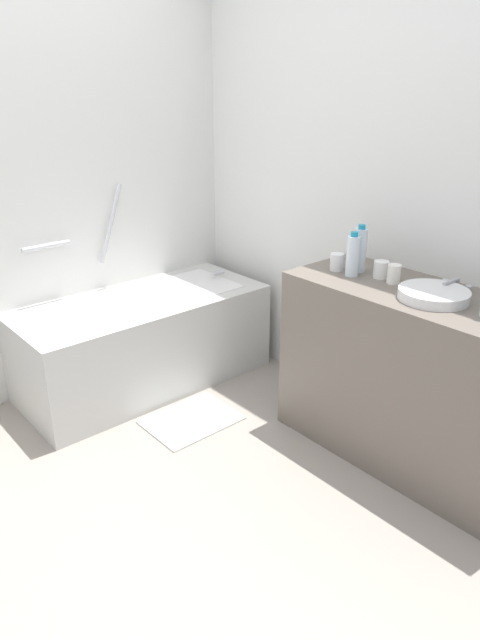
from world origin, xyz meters
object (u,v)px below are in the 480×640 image
object	(u,v)px
bathtub	(144,338)
sink_faucet	(455,285)
water_bottle_2	(353,255)
sink_basin	(434,295)
water_bottle_1	(360,250)
drinking_glass_0	(394,274)
drinking_glass_1	(337,262)
drinking_glass_2	(381,270)
bath_mat	(191,420)

from	to	relation	value
bathtub	sink_faucet	distance (m)	1.89
sink_faucet	water_bottle_2	world-z (taller)	water_bottle_2
sink_basin	water_bottle_2	world-z (taller)	water_bottle_2
water_bottle_1	drinking_glass_0	bearing A→B (deg)	-95.39
drinking_glass_1	sink_faucet	bearing A→B (deg)	-72.31
sink_faucet	drinking_glass_1	xyz separation A→B (m)	(-0.18, 0.57, 0.01)
sink_faucet	sink_basin	bearing A→B (deg)	180.00
sink_faucet	drinking_glass_2	xyz separation A→B (m)	(-0.11, 0.34, 0.01)
water_bottle_1	drinking_glass_1	bearing A→B (deg)	128.93
bath_mat	sink_faucet	bearing A→B (deg)	-52.96
water_bottle_1	drinking_glass_2	world-z (taller)	water_bottle_1
bathtub	bath_mat	bearing A→B (deg)	-96.16
drinking_glass_0	drinking_glass_2	distance (m)	0.09
sink_faucet	water_bottle_2	xyz separation A→B (m)	(-0.19, 0.46, 0.08)
water_bottle_2	drinking_glass_1	size ratio (longest dim) A/B	2.55
sink_basin	sink_faucet	bearing A→B (deg)	0.00
sink_basin	bath_mat	size ratio (longest dim) A/B	0.62
sink_faucet	drinking_glass_1	bearing A→B (deg)	107.69
water_bottle_1	drinking_glass_1	xyz separation A→B (m)	(-0.07, 0.09, -0.07)
water_bottle_2	drinking_glass_0	bearing A→B (deg)	-74.39
water_bottle_2	drinking_glass_2	world-z (taller)	water_bottle_2
sink_faucet	water_bottle_1	size ratio (longest dim) A/B	0.62
sink_faucet	drinking_glass_0	xyz separation A→B (m)	(-0.13, 0.25, 0.02)
bathtub	bath_mat	xyz separation A→B (m)	(-0.06, -0.57, -0.30)
sink_basin	drinking_glass_0	xyz separation A→B (m)	(0.05, 0.25, 0.02)
bathtub	water_bottle_1	world-z (taller)	bathtub
water_bottle_1	bath_mat	size ratio (longest dim) A/B	0.48
bathtub	drinking_glass_2	distance (m)	1.56
sink_basin	drinking_glass_2	distance (m)	0.35
water_bottle_2	bath_mat	size ratio (longest dim) A/B	0.44
bathtub	water_bottle_2	distance (m)	1.46
drinking_glass_1	drinking_glass_2	world-z (taller)	drinking_glass_1
drinking_glass_0	water_bottle_2	bearing A→B (deg)	105.61
bathtub	sink_basin	distance (m)	1.82
water_bottle_1	drinking_glass_0	size ratio (longest dim) A/B	2.61
sink_basin	drinking_glass_2	xyz separation A→B (m)	(0.07, 0.34, 0.02)
water_bottle_1	water_bottle_2	bearing A→B (deg)	-166.77
sink_basin	bathtub	bearing A→B (deg)	108.74
sink_basin	water_bottle_2	xyz separation A→B (m)	(-0.01, 0.46, 0.08)
sink_basin	sink_faucet	distance (m)	0.18
water_bottle_1	drinking_glass_1	size ratio (longest dim) A/B	2.78
water_bottle_2	water_bottle_1	bearing A→B (deg)	13.23
sink_basin	water_bottle_2	bearing A→B (deg)	91.06
sink_faucet	water_bottle_2	distance (m)	0.50
drinking_glass_1	bath_mat	bearing A→B (deg)	141.59
drinking_glass_2	bath_mat	size ratio (longest dim) A/B	0.17
sink_basin	sink_faucet	world-z (taller)	sink_faucet
drinking_glass_0	drinking_glass_2	bearing A→B (deg)	76.58
bathtub	drinking_glass_0	bearing A→B (deg)	-66.37
sink_basin	water_bottle_1	world-z (taller)	water_bottle_1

